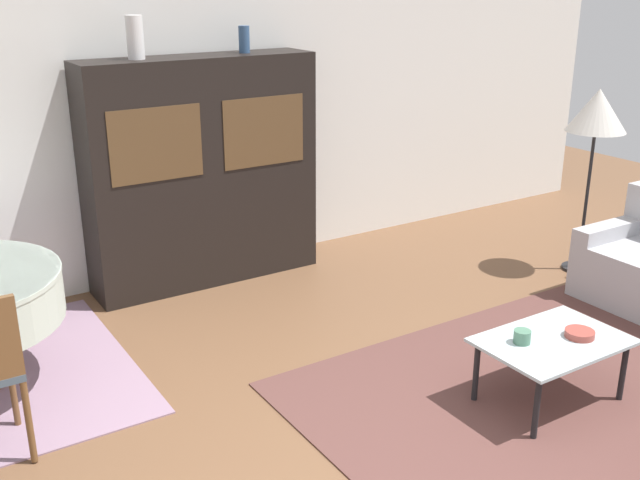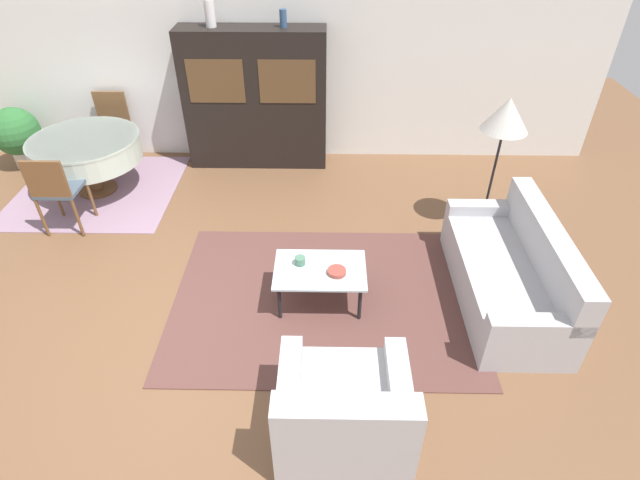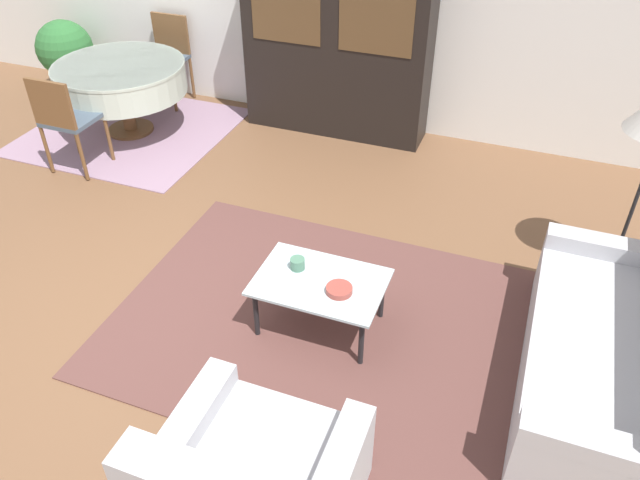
{
  "view_description": "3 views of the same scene",
  "coord_description": "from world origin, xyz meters",
  "px_view_note": "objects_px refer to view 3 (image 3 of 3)",
  "views": [
    {
      "loc": [
        -2.03,
        -2.1,
        2.43
      ],
      "look_at": [
        0.2,
        1.4,
        0.95
      ],
      "focal_mm": 42.0,
      "sensor_mm": 36.0,
      "label": 1
    },
    {
      "loc": [
        1.29,
        -3.07,
        3.43
      ],
      "look_at": [
        1.23,
        0.48,
        0.75
      ],
      "focal_mm": 28.0,
      "sensor_mm": 36.0,
      "label": 2
    },
    {
      "loc": [
        2.34,
        -2.45,
        3.11
      ],
      "look_at": [
        1.23,
        0.48,
        0.75
      ],
      "focal_mm": 35.0,
      "sensor_mm": 36.0,
      "label": 3
    }
  ],
  "objects_px": {
    "dining_chair_far": "(167,52)",
    "cup": "(297,264)",
    "display_cabinet": "(337,45)",
    "dining_chair_near": "(65,117)",
    "dining_table": "(121,78)",
    "bowl": "(339,290)",
    "potted_plant": "(65,51)",
    "couch": "(609,356)",
    "coffee_table": "(320,286)"
  },
  "relations": [
    {
      "from": "couch",
      "to": "dining_table",
      "type": "height_order",
      "value": "couch"
    },
    {
      "from": "dining_chair_far",
      "to": "potted_plant",
      "type": "bearing_deg",
      "value": 9.79
    },
    {
      "from": "dining_table",
      "to": "bowl",
      "type": "relative_size",
      "value": 7.66
    },
    {
      "from": "dining_table",
      "to": "couch",
      "type": "bearing_deg",
      "value": -22.18
    },
    {
      "from": "dining_chair_far",
      "to": "display_cabinet",
      "type": "bearing_deg",
      "value": 179.17
    },
    {
      "from": "potted_plant",
      "to": "dining_chair_far",
      "type": "bearing_deg",
      "value": 9.79
    },
    {
      "from": "bowl",
      "to": "potted_plant",
      "type": "height_order",
      "value": "potted_plant"
    },
    {
      "from": "dining_chair_far",
      "to": "coffee_table",
      "type": "bearing_deg",
      "value": 135.4
    },
    {
      "from": "couch",
      "to": "coffee_table",
      "type": "xyz_separation_m",
      "value": [
        -1.82,
        -0.09,
        0.07
      ]
    },
    {
      "from": "bowl",
      "to": "display_cabinet",
      "type": "bearing_deg",
      "value": 109.93
    },
    {
      "from": "dining_chair_near",
      "to": "potted_plant",
      "type": "relative_size",
      "value": 1.12
    },
    {
      "from": "dining_chair_far",
      "to": "potted_plant",
      "type": "distance_m",
      "value": 1.28
    },
    {
      "from": "dining_chair_near",
      "to": "coffee_table",
      "type": "bearing_deg",
      "value": -21.36
    },
    {
      "from": "cup",
      "to": "bowl",
      "type": "height_order",
      "value": "cup"
    },
    {
      "from": "dining_chair_far",
      "to": "couch",
      "type": "bearing_deg",
      "value": 149.39
    },
    {
      "from": "dining_chair_far",
      "to": "cup",
      "type": "height_order",
      "value": "dining_chair_far"
    },
    {
      "from": "display_cabinet",
      "to": "dining_chair_near",
      "type": "relative_size",
      "value": 1.98
    },
    {
      "from": "display_cabinet",
      "to": "potted_plant",
      "type": "height_order",
      "value": "display_cabinet"
    },
    {
      "from": "dining_table",
      "to": "bowl",
      "type": "height_order",
      "value": "dining_table"
    },
    {
      "from": "dining_chair_far",
      "to": "bowl",
      "type": "height_order",
      "value": "dining_chair_far"
    },
    {
      "from": "coffee_table",
      "to": "display_cabinet",
      "type": "xyz_separation_m",
      "value": [
        -0.91,
        2.88,
        0.55
      ]
    },
    {
      "from": "dining_chair_near",
      "to": "bowl",
      "type": "bearing_deg",
      "value": -21.33
    },
    {
      "from": "dining_chair_far",
      "to": "cup",
      "type": "xyz_separation_m",
      "value": [
        2.76,
        -2.84,
        -0.12
      ]
    },
    {
      "from": "couch",
      "to": "coffee_table",
      "type": "bearing_deg",
      "value": 92.71
    },
    {
      "from": "couch",
      "to": "dining_table",
      "type": "relative_size",
      "value": 1.4
    },
    {
      "from": "couch",
      "to": "dining_chair_far",
      "type": "relative_size",
      "value": 1.95
    },
    {
      "from": "dining_table",
      "to": "cup",
      "type": "bearing_deg",
      "value": -35.39
    },
    {
      "from": "dining_chair_near",
      "to": "dining_table",
      "type": "bearing_deg",
      "value": 90.0
    },
    {
      "from": "cup",
      "to": "potted_plant",
      "type": "xyz_separation_m",
      "value": [
        -4.02,
        2.62,
        0.05
      ]
    },
    {
      "from": "coffee_table",
      "to": "cup",
      "type": "distance_m",
      "value": 0.22
    },
    {
      "from": "display_cabinet",
      "to": "dining_chair_near",
      "type": "xyz_separation_m",
      "value": [
        -2.04,
        -1.73,
        -0.35
      ]
    },
    {
      "from": "dining_chair_near",
      "to": "couch",
      "type": "bearing_deg",
      "value": -12.61
    },
    {
      "from": "dining_chair_near",
      "to": "dining_chair_far",
      "type": "xyz_separation_m",
      "value": [
        0.0,
        1.76,
        0.0
      ]
    },
    {
      "from": "dining_chair_near",
      "to": "potted_plant",
      "type": "height_order",
      "value": "dining_chair_near"
    },
    {
      "from": "cup",
      "to": "couch",
      "type": "bearing_deg",
      "value": 0.44
    },
    {
      "from": "display_cabinet",
      "to": "dining_chair_near",
      "type": "bearing_deg",
      "value": -139.75
    },
    {
      "from": "coffee_table",
      "to": "display_cabinet",
      "type": "distance_m",
      "value": 3.07
    },
    {
      "from": "dining_table",
      "to": "potted_plant",
      "type": "distance_m",
      "value": 1.42
    },
    {
      "from": "bowl",
      "to": "potted_plant",
      "type": "bearing_deg",
      "value": 147.75
    },
    {
      "from": "dining_chair_far",
      "to": "cup",
      "type": "bearing_deg",
      "value": 134.2
    },
    {
      "from": "dining_chair_near",
      "to": "dining_chair_far",
      "type": "relative_size",
      "value": 1.0
    },
    {
      "from": "couch",
      "to": "dining_table",
      "type": "bearing_deg",
      "value": 67.82
    },
    {
      "from": "cup",
      "to": "bowl",
      "type": "xyz_separation_m",
      "value": [
        0.34,
        -0.13,
        -0.02
      ]
    },
    {
      "from": "cup",
      "to": "bowl",
      "type": "distance_m",
      "value": 0.37
    },
    {
      "from": "couch",
      "to": "dining_chair_far",
      "type": "height_order",
      "value": "dining_chair_far"
    },
    {
      "from": "coffee_table",
      "to": "bowl",
      "type": "relative_size",
      "value": 4.97
    },
    {
      "from": "display_cabinet",
      "to": "bowl",
      "type": "bearing_deg",
      "value": -70.07
    },
    {
      "from": "dining_table",
      "to": "potted_plant",
      "type": "bearing_deg",
      "value": 152.24
    },
    {
      "from": "dining_chair_near",
      "to": "cup",
      "type": "height_order",
      "value": "dining_chair_near"
    },
    {
      "from": "display_cabinet",
      "to": "dining_table",
      "type": "distance_m",
      "value": 2.23
    }
  ]
}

